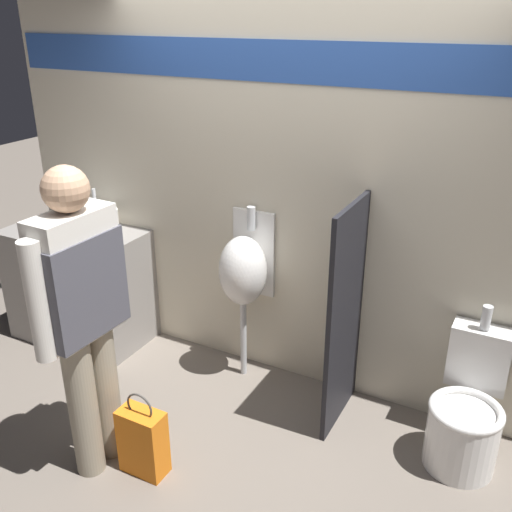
{
  "coord_description": "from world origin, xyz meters",
  "views": [
    {
      "loc": [
        1.46,
        -2.59,
        2.4
      ],
      "look_at": [
        0.0,
        0.17,
        1.05
      ],
      "focal_mm": 40.0,
      "sensor_mm": 36.0,
      "label": 1
    }
  ],
  "objects_px": {
    "sink_basin": "(82,221)",
    "person_in_vest": "(81,305)",
    "shopping_bag": "(143,441)",
    "cell_phone": "(92,243)",
    "urinal_near_counter": "(244,270)",
    "toilet": "(466,416)"
  },
  "relations": [
    {
      "from": "sink_basin",
      "to": "person_in_vest",
      "type": "bearing_deg",
      "value": -46.38
    },
    {
      "from": "sink_basin",
      "to": "shopping_bag",
      "type": "xyz_separation_m",
      "value": [
        1.29,
        -1.01,
        -0.75
      ]
    },
    {
      "from": "cell_phone",
      "to": "sink_basin",
      "type": "bearing_deg",
      "value": 144.62
    },
    {
      "from": "urinal_near_counter",
      "to": "toilet",
      "type": "xyz_separation_m",
      "value": [
        1.52,
        -0.15,
        -0.51
      ]
    },
    {
      "from": "sink_basin",
      "to": "shopping_bag",
      "type": "height_order",
      "value": "sink_basin"
    },
    {
      "from": "person_in_vest",
      "to": "toilet",
      "type": "bearing_deg",
      "value": -59.62
    },
    {
      "from": "sink_basin",
      "to": "shopping_bag",
      "type": "relative_size",
      "value": 0.82
    },
    {
      "from": "urinal_near_counter",
      "to": "toilet",
      "type": "distance_m",
      "value": 1.61
    },
    {
      "from": "sink_basin",
      "to": "urinal_near_counter",
      "type": "distance_m",
      "value": 1.33
    },
    {
      "from": "urinal_near_counter",
      "to": "person_in_vest",
      "type": "xyz_separation_m",
      "value": [
        -0.31,
        -1.14,
        0.2
      ]
    },
    {
      "from": "person_in_vest",
      "to": "shopping_bag",
      "type": "relative_size",
      "value": 3.34
    },
    {
      "from": "sink_basin",
      "to": "urinal_near_counter",
      "type": "xyz_separation_m",
      "value": [
        1.32,
        0.09,
        -0.15
      ]
    },
    {
      "from": "person_in_vest",
      "to": "urinal_near_counter",
      "type": "bearing_deg",
      "value": -13.43
    },
    {
      "from": "cell_phone",
      "to": "shopping_bag",
      "type": "distance_m",
      "value": 1.49
    },
    {
      "from": "cell_phone",
      "to": "person_in_vest",
      "type": "xyz_separation_m",
      "value": [
        0.75,
        -0.87,
        0.12
      ]
    },
    {
      "from": "cell_phone",
      "to": "person_in_vest",
      "type": "distance_m",
      "value": 1.16
    },
    {
      "from": "toilet",
      "to": "sink_basin",
      "type": "bearing_deg",
      "value": 178.69
    },
    {
      "from": "toilet",
      "to": "shopping_bag",
      "type": "distance_m",
      "value": 1.82
    },
    {
      "from": "toilet",
      "to": "person_in_vest",
      "type": "xyz_separation_m",
      "value": [
        -1.83,
        -0.99,
        0.72
      ]
    },
    {
      "from": "toilet",
      "to": "urinal_near_counter",
      "type": "bearing_deg",
      "value": 174.31
    },
    {
      "from": "cell_phone",
      "to": "urinal_near_counter",
      "type": "bearing_deg",
      "value": 14.21
    },
    {
      "from": "toilet",
      "to": "cell_phone",
      "type": "bearing_deg",
      "value": -177.38
    }
  ]
}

